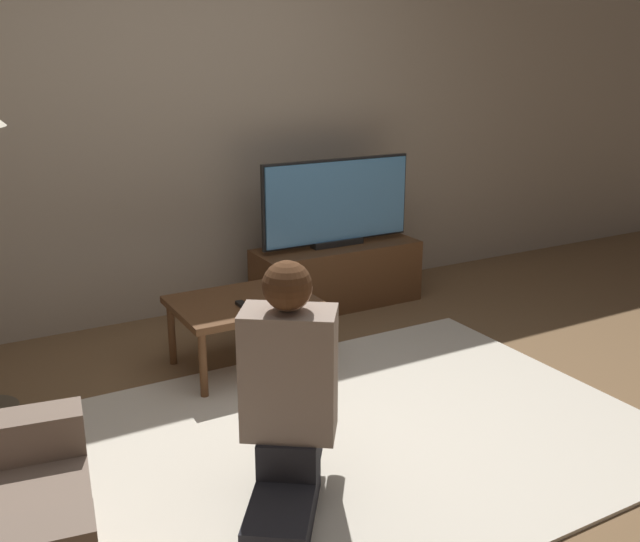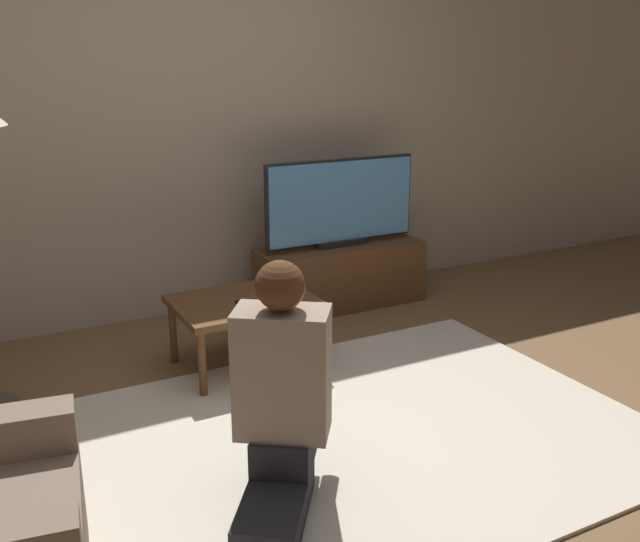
{
  "view_description": "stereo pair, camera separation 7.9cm",
  "coord_description": "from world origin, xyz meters",
  "views": [
    {
      "loc": [
        -1.43,
        -2.34,
        1.61
      ],
      "look_at": [
        0.26,
        0.65,
        0.56
      ],
      "focal_mm": 40.0,
      "sensor_mm": 36.0,
      "label": 1
    },
    {
      "loc": [
        -1.36,
        -2.38,
        1.61
      ],
      "look_at": [
        0.26,
        0.65,
        0.56
      ],
      "focal_mm": 40.0,
      "sensor_mm": 36.0,
      "label": 2
    }
  ],
  "objects": [
    {
      "name": "tv",
      "position": [
        0.88,
        1.54,
        0.7
      ],
      "size": [
        1.06,
        0.08,
        0.57
      ],
      "color": "black",
      "rests_on": "tv_stand"
    },
    {
      "name": "ground_plane",
      "position": [
        0.0,
        0.0,
        0.0
      ],
      "size": [
        10.0,
        10.0,
        0.0
      ],
      "primitive_type": "plane",
      "color": "brown"
    },
    {
      "name": "coffee_table",
      "position": [
        -0.05,
        0.92,
        0.34
      ],
      "size": [
        0.72,
        0.56,
        0.38
      ],
      "color": "brown",
      "rests_on": "ground_plane"
    },
    {
      "name": "wall_back",
      "position": [
        0.0,
        1.93,
        1.3
      ],
      "size": [
        10.0,
        0.06,
        2.6
      ],
      "color": "tan",
      "rests_on": "ground_plane"
    },
    {
      "name": "rug",
      "position": [
        0.0,
        0.0,
        0.01
      ],
      "size": [
        2.7,
        1.87,
        0.02
      ],
      "color": "beige",
      "rests_on": "ground_plane"
    },
    {
      "name": "person_kneeling",
      "position": [
        -0.38,
        -0.25,
        0.45
      ],
      "size": [
        0.68,
        0.82,
        0.92
      ],
      "rotation": [
        0.0,
        0.0,
        2.52
      ],
      "color": "#232328",
      "rests_on": "rug"
    },
    {
      "name": "remote",
      "position": [
        -0.1,
        0.8,
        0.39
      ],
      "size": [
        0.04,
        0.15,
        0.02
      ],
      "color": "black",
      "rests_on": "coffee_table"
    },
    {
      "name": "tv_stand",
      "position": [
        0.88,
        1.53,
        0.21
      ],
      "size": [
        1.11,
        0.38,
        0.41
      ],
      "color": "brown",
      "rests_on": "ground_plane"
    }
  ]
}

